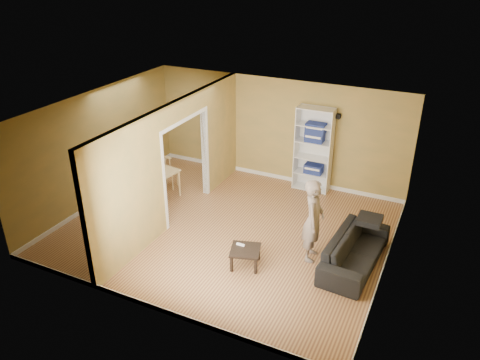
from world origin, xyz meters
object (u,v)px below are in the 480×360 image
Objects in this scene: coffee_table at (245,252)px; chair_far at (169,170)px; person at (314,214)px; dining_table at (153,172)px; chair_left at (129,171)px; bookshelf at (314,149)px; chair_near at (140,190)px; sofa at (356,246)px.

coffee_table is 0.60× the size of chair_far.
person is 1.73× the size of dining_table.
chair_left reaches higher than chair_far.
chair_far is at bearing -155.31° from bookshelf.
coffee_table is at bearing -39.07° from chair_near.
person is at bearing 152.94° from chair_far.
chair_near reaches higher than dining_table.
bookshelf is at bearing -163.94° from chair_far.
chair_far reaches higher than dining_table.
coffee_table is 3.53m from dining_table.
chair_left is at bearing -152.32° from bookshelf.
person is at bearing 62.79° from chair_left.
chair_near is at bearing 162.79° from coffee_table.
sofa is at bearing -89.24° from person.
dining_table is 0.66m from chair_near.
chair_left is at bearing 120.62° from chair_near.
bookshelf reaches higher than coffee_table.
person is at bearing 37.48° from coffee_table.
chair_far is at bearing 80.13° from sofa.
chair_near is at bearing 82.07° from chair_far.
chair_left is 1.18× the size of chair_far.
chair_left is at bearing -175.90° from dining_table.
sofa is 3.83× the size of coffee_table.
bookshelf is 3.57m from chair_far.
chair_near is at bearing 78.08° from person.
coffee_table is (-0.13, -3.61, -0.73)m from bookshelf.
bookshelf is (-0.89, 2.83, 0.08)m from person.
sofa is 2.21× the size of chair_near.
chair_far is at bearing 145.07° from coffee_table.
sofa is 4.87m from chair_near.
coffee_table is (-1.02, -0.78, -0.65)m from person.
chair_left is at bearing 71.51° from person.
dining_table is 1.05× the size of chair_left.
coffee_table is 4.13m from chair_left.
chair_left is at bearing 158.09° from coffee_table.
chair_left is 0.97m from chair_far.
bookshelf is 4.49m from chair_left.
chair_near is (-3.18, -2.66, -0.57)m from bookshelf.
sofa is 5.67m from chair_left.
chair_far is at bearing 110.28° from chair_left.
bookshelf is 3.86m from dining_table.
dining_table is (-4.15, 0.81, -0.35)m from person.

